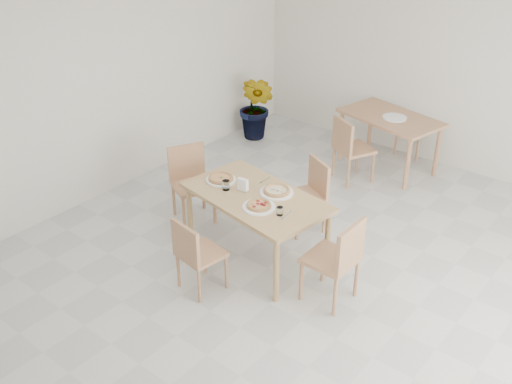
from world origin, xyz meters
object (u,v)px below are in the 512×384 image
Objects in this scene: chair_west at (190,178)px; chair_back_n at (416,123)px; tumbler_a at (226,185)px; chair_back_s at (349,146)px; napkin_holder at (243,185)px; plate_empty at (395,118)px; plate_pepperoni at (259,207)px; tumbler_b at (280,211)px; plate_mushroom at (276,192)px; plate_margherita at (221,180)px; main_table at (256,202)px; second_table at (390,123)px; pizza_margherita at (221,178)px; chair_east at (338,256)px; pizza_mushroom at (277,190)px; pizza_pepperoni at (259,205)px; chair_south at (195,252)px; chair_north at (310,190)px; potted_plant at (257,107)px.

chair_west is 3.54m from chair_back_n.
tumbler_a is 2.23m from chair_back_s.
plate_empty is at bearing 78.39° from napkin_holder.
tumbler_b reaches higher than plate_pepperoni.
plate_margherita is at bearing -165.77° from plate_mushroom.
main_table and second_table have the same top height.
pizza_margherita is 0.33m from napkin_holder.
chair_east reaches higher than chair_back_n.
chair_east reaches higher than tumbler_b.
tumbler_a is at bearing -149.31° from pizza_mushroom.
chair_east is at bearing -15.95° from plate_mushroom.
second_table is (-0.10, 2.63, -0.11)m from plate_mushroom.
plate_empty is at bearing 91.46° from pizza_pepperoni.
chair_west is at bearing -35.50° from chair_south.
chair_back_s is 1.11× the size of chair_back_n.
tumbler_b is at bearing -86.65° from chair_back_n.
chair_back_s is (-0.30, 1.94, -0.27)m from pizza_mushroom.
chair_north is 8.15× the size of tumbler_a.
pizza_mushroom is (0.62, 0.16, 0.02)m from plate_margherita.
napkin_holder is at bearing -148.53° from plate_mushroom.
plate_margherita is 0.70m from pizza_pepperoni.
pizza_mushroom reaches higher than chair_back_n.
pizza_mushroom is at bearing -47.12° from potted_plant.
plate_mushroom is 2.51× the size of napkin_holder.
chair_north is 1.06m from plate_margherita.
plate_margherita is at bearing -101.26° from chair_back_n.
chair_north is 0.94× the size of chair_west.
pizza_pepperoni is (-0.88, -0.08, 0.26)m from chair_east.
chair_south is at bearing -58.01° from chair_east.
napkin_holder is 2.83m from second_table.
pizza_pepperoni is 2.99m from second_table.
plate_empty is at bearing 9.49° from potted_plant.
plate_margherita is (-0.49, 0.01, 0.09)m from main_table.
plate_empty is (0.27, 0.66, 0.25)m from chair_back_s.
chair_south is at bearing -87.15° from main_table.
tumbler_b is 0.11× the size of chair_back_n.
pizza_pepperoni is (0.67, -0.19, 0.02)m from plate_margherita.
tumbler_a is (-0.23, 0.72, 0.34)m from chair_south.
tumbler_b is 0.06× the size of second_table.
chair_west reaches higher than pizza_pepperoni.
pizza_margherita is (-1.55, 0.11, 0.26)m from chair_east.
pizza_pepperoni reaches higher than chair_south.
plate_empty reaches higher than second_table.
plate_empty is at bearing -85.86° from chair_back_s.
tumbler_a reaches higher than chair_north.
pizza_margherita and pizza_mushroom have the same top height.
potted_plant is at bearing -129.84° from chair_east.
tumbler_a is 0.74× the size of napkin_holder.
chair_back_s reaches higher than tumbler_b.
main_table is at bearing -128.30° from plate_mushroom.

